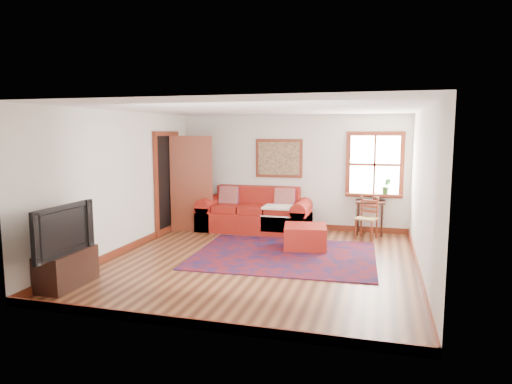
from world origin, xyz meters
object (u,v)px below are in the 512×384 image
(ladder_back_chair, at_px, (367,217))
(media_cabinet, at_px, (67,268))
(red_ottoman, at_px, (305,237))
(side_table, at_px, (370,207))
(red_leather_sofa, at_px, (255,216))

(ladder_back_chair, distance_m, media_cabinet, 5.65)
(red_ottoman, relative_size, media_cabinet, 0.83)
(red_ottoman, bearing_deg, side_table, 44.14)
(red_leather_sofa, relative_size, red_ottoman, 3.17)
(side_table, relative_size, media_cabinet, 0.78)
(red_leather_sofa, bearing_deg, side_table, 5.75)
(ladder_back_chair, bearing_deg, media_cabinet, -134.16)
(red_ottoman, bearing_deg, red_leather_sofa, 126.20)
(red_ottoman, height_order, media_cabinet, media_cabinet)
(red_ottoman, xyz_separation_m, ladder_back_chair, (1.07, 1.14, 0.23))
(red_ottoman, relative_size, side_table, 1.06)
(red_leather_sofa, height_order, ladder_back_chair, red_leather_sofa)
(media_cabinet, bearing_deg, red_ottoman, 45.46)
(red_leather_sofa, distance_m, red_ottoman, 1.83)
(media_cabinet, bearing_deg, side_table, 48.07)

